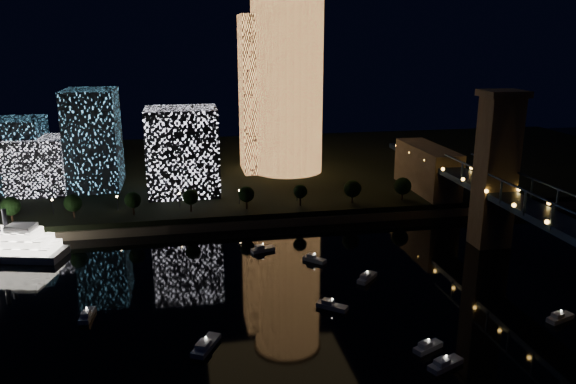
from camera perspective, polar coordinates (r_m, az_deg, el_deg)
name	(u,v)px	position (r m, az deg, el deg)	size (l,w,h in m)	color
ground	(337,343)	(129.74, 5.04, -15.07)	(520.00, 520.00, 0.00)	black
far_bank	(250,169)	(276.34, -3.86, 2.32)	(420.00, 160.00, 5.00)	black
seawall	(276,221)	(202.28, -1.18, -2.97)	(420.00, 6.00, 3.00)	#6B5E4C
tower_cylindrical	(287,80)	(255.85, -0.08, 11.28)	(34.00, 34.00, 82.86)	#E59249
tower_rectangular	(265,95)	(259.24, -2.35, 9.86)	(21.97, 21.97, 69.92)	#E59249
midrise_blocks	(98,150)	(238.48, -18.71, 4.07)	(89.86, 41.00, 40.22)	white
motorboats	(316,316)	(138.84, 2.87, -12.44)	(117.56, 88.74, 2.78)	silver
esplanade_trees	(198,197)	(202.92, -9.11, -0.46)	(166.15, 6.63, 8.81)	black
street_lamps	(179,197)	(209.06, -10.97, -0.48)	(132.70, 0.70, 5.65)	black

